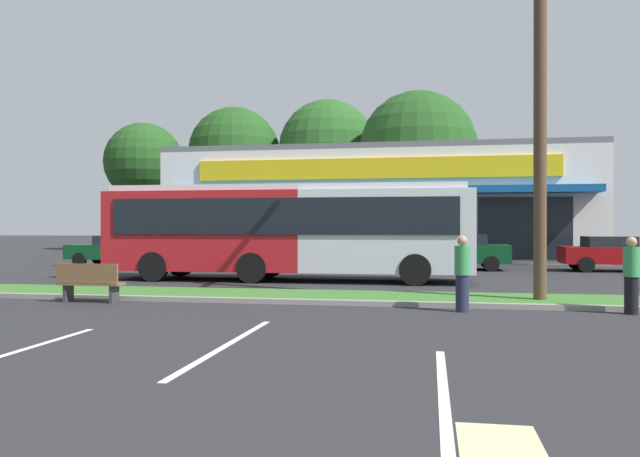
# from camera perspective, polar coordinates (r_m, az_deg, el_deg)

# --- Properties ---
(grass_median) EXTENTS (56.00, 2.20, 0.12)m
(grass_median) POSITION_cam_1_polar(r_m,az_deg,el_deg) (16.00, 0.13, -6.23)
(grass_median) COLOR #386B28
(grass_median) RESTS_ON ground_plane
(curb_lip) EXTENTS (56.00, 0.24, 0.12)m
(curb_lip) POSITION_cam_1_polar(r_m,az_deg,el_deg) (14.80, -0.70, -6.75)
(curb_lip) COLOR gray
(curb_lip) RESTS_ON ground_plane
(parking_stripe_1) EXTENTS (0.12, 4.80, 0.01)m
(parking_stripe_1) POSITION_cam_1_polar(r_m,az_deg,el_deg) (9.93, -8.51, -10.49)
(parking_stripe_1) COLOR silver
(parking_stripe_1) RESTS_ON ground_plane
(parking_stripe_2) EXTENTS (0.12, 4.80, 0.01)m
(parking_stripe_2) POSITION_cam_1_polar(r_m,az_deg,el_deg) (7.15, 11.26, -14.71)
(parking_stripe_2) COLOR silver
(parking_stripe_2) RESTS_ON ground_plane
(lot_arrow) EXTENTS (0.70, 1.60, 0.01)m
(lot_arrow) POSITION_cam_1_polar(r_m,az_deg,el_deg) (5.51, 16.48, -19.29)
(lot_arrow) COLOR beige
(lot_arrow) RESTS_ON ground_plane
(storefront_building) EXTENTS (23.11, 14.17, 6.19)m
(storefront_building) POSITION_cam_1_polar(r_m,az_deg,el_deg) (38.21, 5.71, 2.03)
(storefront_building) COLOR silver
(storefront_building) RESTS_ON ground_plane
(tree_far_left) EXTENTS (6.16, 6.16, 10.05)m
(tree_far_left) POSITION_cam_1_polar(r_m,az_deg,el_deg) (51.28, -15.84, 5.87)
(tree_far_left) COLOR #473323
(tree_far_left) RESTS_ON ground_plane
(tree_left) EXTENTS (7.39, 7.39, 11.49)m
(tree_left) POSITION_cam_1_polar(r_m,az_deg,el_deg) (51.02, -7.86, 6.84)
(tree_left) COLOR #473323
(tree_left) RESTS_ON ground_plane
(tree_mid_left) EXTENTS (7.68, 7.68, 11.80)m
(tree_mid_left) POSITION_cam_1_polar(r_m,az_deg,el_deg) (49.11, 0.71, 7.29)
(tree_mid_left) COLOR #473323
(tree_mid_left) RESTS_ON ground_plane
(tree_mid) EXTENTS (8.31, 8.31, 11.41)m
(tree_mid) POSITION_cam_1_polar(r_m,az_deg,el_deg) (44.67, 8.97, 7.10)
(tree_mid) COLOR #473323
(tree_mid) RESTS_ON ground_plane
(utility_pole) EXTENTS (3.11, 2.39, 11.08)m
(utility_pole) POSITION_cam_1_polar(r_m,az_deg,el_deg) (16.11, 19.07, 14.73)
(utility_pole) COLOR #4C3826
(utility_pole) RESTS_ON ground_plane
(city_bus) EXTENTS (12.49, 2.73, 3.25)m
(city_bus) POSITION_cam_1_polar(r_m,az_deg,el_deg) (21.30, -2.98, -0.05)
(city_bus) COLOR #AD191E
(city_bus) RESTS_ON ground_plane
(bus_stop_bench) EXTENTS (1.60, 0.45, 0.95)m
(bus_stop_bench) POSITION_cam_1_polar(r_m,az_deg,el_deg) (16.14, -20.37, -4.60)
(bus_stop_bench) COLOR brown
(bus_stop_bench) RESTS_ON ground_plane
(car_0) EXTENTS (4.26, 1.94, 1.52)m
(car_0) POSITION_cam_1_polar(r_m,az_deg,el_deg) (27.35, 12.59, -2.06)
(car_0) COLOR #0C3F1E
(car_0) RESTS_ON ground_plane
(car_1) EXTENTS (4.14, 2.01, 1.45)m
(car_1) POSITION_cam_1_polar(r_m,az_deg,el_deg) (28.43, 25.25, -2.05)
(car_1) COLOR maroon
(car_1) RESTS_ON ground_plane
(car_2) EXTENTS (4.38, 1.90, 1.44)m
(car_2) POSITION_cam_1_polar(r_m,az_deg,el_deg) (31.05, -18.17, -1.87)
(car_2) COLOR #0C3F1E
(car_2) RESTS_ON ground_plane
(car_3) EXTENTS (4.72, 1.86, 1.45)m
(car_3) POSITION_cam_1_polar(r_m,az_deg,el_deg) (27.28, 2.26, -2.11)
(car_3) COLOR slate
(car_3) RESTS_ON ground_plane
(pedestrian_near_bench) EXTENTS (0.33, 0.33, 1.65)m
(pedestrian_near_bench) POSITION_cam_1_polar(r_m,az_deg,el_deg) (13.82, 12.91, -4.04)
(pedestrian_near_bench) COLOR #1E2338
(pedestrian_near_bench) RESTS_ON ground_plane
(pedestrian_mid) EXTENTS (0.33, 0.33, 1.63)m
(pedestrian_mid) POSITION_cam_1_polar(r_m,az_deg,el_deg) (14.64, 26.64, -3.86)
(pedestrian_mid) COLOR black
(pedestrian_mid) RESTS_ON ground_plane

